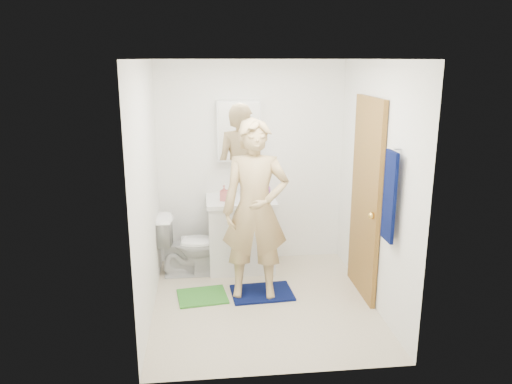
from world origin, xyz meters
TOP-DOWN VIEW (x-y plane):
  - floor at (0.00, 0.00)m, footprint 2.20×2.40m
  - ceiling at (0.00, 0.00)m, footprint 2.20×2.40m
  - wall_back at (0.00, 1.21)m, footprint 2.20×0.02m
  - wall_front at (0.00, -1.21)m, footprint 2.20×0.02m
  - wall_left at (-1.11, 0.00)m, footprint 0.02×2.40m
  - wall_right at (1.11, 0.00)m, footprint 0.02×2.40m
  - vanity_cabinet at (-0.15, 0.91)m, footprint 0.75×0.55m
  - countertop at (-0.15, 0.91)m, footprint 0.79×0.59m
  - sink_basin at (-0.15, 0.91)m, footprint 0.40×0.40m
  - faucet at (-0.15, 1.09)m, footprint 0.03×0.03m
  - medicine_cabinet at (-0.15, 1.14)m, footprint 0.50×0.12m
  - mirror_panel at (-0.15, 1.08)m, footprint 0.46×0.01m
  - door at (1.07, 0.15)m, footprint 0.05×0.80m
  - door_knob at (1.03, -0.17)m, footprint 0.07×0.07m
  - towel at (1.03, -0.57)m, footprint 0.03×0.24m
  - towel_hook at (1.07, -0.57)m, footprint 0.06×0.02m
  - toilet at (-0.75, 0.80)m, footprint 0.69×0.40m
  - bath_mat at (0.01, 0.20)m, footprint 0.66×0.49m
  - green_rug at (-0.62, 0.19)m, footprint 0.55×0.48m
  - soap_dispenser at (-0.34, 0.85)m, footprint 0.10×0.10m
  - toothbrush_cup at (0.15, 1.04)m, footprint 0.16×0.16m
  - man at (-0.06, 0.17)m, footprint 0.71×0.51m

SIDE VIEW (x-z plane):
  - floor at x=0.00m, z-range -0.02..0.00m
  - green_rug at x=-0.62m, z-range 0.00..0.02m
  - bath_mat at x=0.01m, z-range 0.00..0.02m
  - toilet at x=-0.75m, z-range 0.00..0.71m
  - vanity_cabinet at x=-0.15m, z-range 0.00..0.80m
  - countertop at x=-0.15m, z-range 0.80..0.85m
  - sink_basin at x=-0.15m, z-range 0.83..0.86m
  - toothbrush_cup at x=0.15m, z-range 0.85..0.95m
  - faucet at x=-0.15m, z-range 0.85..0.97m
  - man at x=-0.06m, z-range 0.02..1.85m
  - soap_dispenser at x=-0.34m, z-range 0.85..1.03m
  - door_knob at x=1.03m, z-range 0.91..0.98m
  - door at x=1.07m, z-range 0.00..2.05m
  - wall_back at x=0.00m, z-range 0.00..2.40m
  - wall_front at x=0.00m, z-range 0.00..2.40m
  - wall_left at x=-1.11m, z-range 0.00..2.40m
  - wall_right at x=1.11m, z-range 0.00..2.40m
  - towel at x=1.03m, z-range 0.85..1.65m
  - medicine_cabinet at x=-0.15m, z-range 1.25..1.95m
  - mirror_panel at x=-0.15m, z-range 1.27..1.93m
  - towel_hook at x=1.07m, z-range 1.66..1.68m
  - ceiling at x=0.00m, z-range 2.40..2.42m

